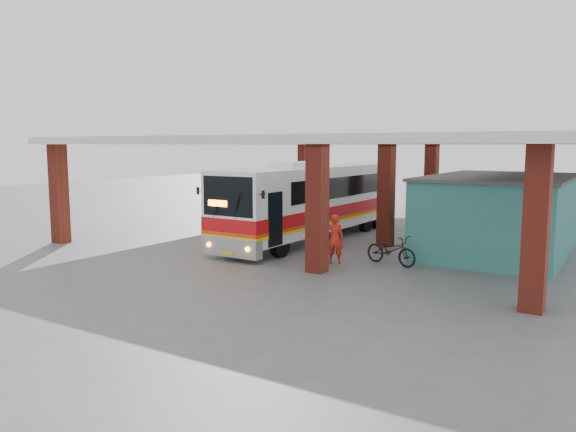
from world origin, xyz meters
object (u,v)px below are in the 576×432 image
at_px(pedestrian, 335,239).
at_px(red_chair, 470,225).
at_px(motorcycle, 391,250).
at_px(coach_bus, 311,201).

height_order(pedestrian, red_chair, pedestrian).
bearing_deg(motorcycle, red_chair, 10.16).
xyz_separation_m(coach_bus, pedestrian, (3.37, -4.11, -0.87)).
bearing_deg(red_chair, motorcycle, -106.41).
xyz_separation_m(motorcycle, red_chair, (0.39, 9.38, -0.17)).
bearing_deg(red_chair, coach_bus, -146.19).
bearing_deg(pedestrian, coach_bus, -67.61).
bearing_deg(coach_bus, red_chair, 48.18).
height_order(coach_bus, motorcycle, coach_bus).
height_order(coach_bus, red_chair, coach_bus).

